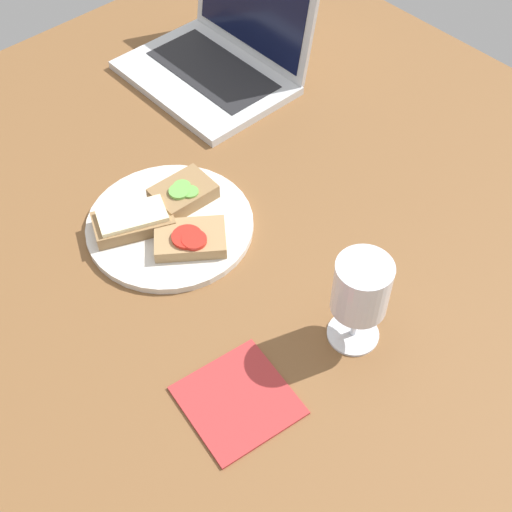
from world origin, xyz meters
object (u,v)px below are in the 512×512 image
plate (170,225)px  sandwich_with_cheese (133,221)px  sandwich_with_cucumber (183,193)px  napkin (238,400)px  wine_glass (361,290)px  sandwich_with_tomato (190,239)px  laptop (222,51)px

plate → sandwich_with_cheese: size_ratio=1.92×
sandwich_with_cucumber → napkin: sandwich_with_cucumber is taller
napkin → sandwich_with_cucumber: bearing=152.3°
sandwich_with_cheese → napkin: size_ratio=1.01×
sandwich_with_cheese → wine_glass: bearing=17.2°
sandwich_with_cucumber → sandwich_with_tomato: sandwich_with_cucumber is taller
sandwich_with_cucumber → sandwich_with_tomato: 9.45cm
plate → sandwich_with_cheese: bearing=-122.4°
wine_glass → laptop: bearing=156.0°
napkin → plate: bearing=157.9°
laptop → napkin: size_ratio=2.31×
sandwich_with_cheese → wine_glass: (35.29, 10.95, 7.54)cm
sandwich_with_cucumber → laptop: bearing=129.5°
plate → wine_glass: (32.39, 6.38, 9.50)cm
plate → laptop: laptop is taller
laptop → sandwich_with_cheese: bearing=-58.9°
sandwich_with_cheese → laptop: (-22.04, 36.53, 2.09)cm
sandwich_with_tomato → napkin: (23.91, -11.67, -2.12)cm
sandwich_with_tomato → laptop: size_ratio=0.41×
wine_glass → napkin: (-2.97, -18.35, -9.88)cm
laptop → napkin: (54.36, -43.93, -4.44)cm
wine_glass → sandwich_with_cheese: bearing=-162.8°
sandwich_with_tomato → sandwich_with_cheese: bearing=-153.1°
wine_glass → napkin: bearing=-99.2°
plate → sandwich_with_cucumber: bearing=117.5°
plate → laptop: 40.74cm
plate → sandwich_with_tomato: 5.78cm
sandwich_with_tomato → napkin: 26.69cm
sandwich_with_cheese → wine_glass: size_ratio=0.90×
sandwich_with_cucumber → plate: bearing=-62.5°
sandwich_with_cheese → sandwich_with_tomato: (8.41, 4.27, -0.23)cm
sandwich_with_tomato → laptop: (-30.44, 32.26, 2.32)cm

